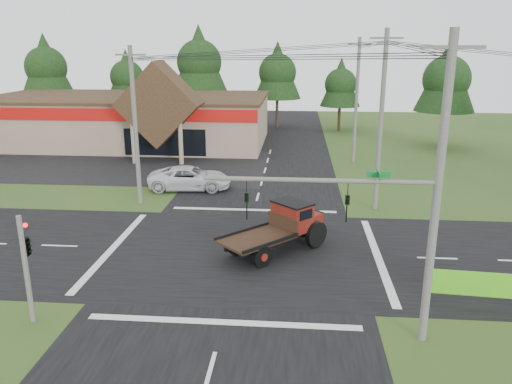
# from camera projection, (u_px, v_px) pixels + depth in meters

# --- Properties ---
(ground) EXTENTS (120.00, 120.00, 0.00)m
(ground) POSITION_uv_depth(u_px,v_px,m) (243.00, 252.00, 26.25)
(ground) COLOR #2C4E1C
(ground) RESTS_ON ground
(road_ns) EXTENTS (12.00, 120.00, 0.02)m
(road_ns) POSITION_uv_depth(u_px,v_px,m) (243.00, 252.00, 26.25)
(road_ns) COLOR black
(road_ns) RESTS_ON ground
(road_ew) EXTENTS (120.00, 12.00, 0.02)m
(road_ew) POSITION_uv_depth(u_px,v_px,m) (243.00, 252.00, 26.25)
(road_ew) COLOR black
(road_ew) RESTS_ON ground
(parking_apron) EXTENTS (28.00, 14.00, 0.02)m
(parking_apron) POSITION_uv_depth(u_px,v_px,m) (113.00, 165.00, 45.53)
(parking_apron) COLOR black
(parking_apron) RESTS_ON ground
(cvs_building) EXTENTS (30.40, 18.20, 9.19)m
(cvs_building) POSITION_uv_depth(u_px,v_px,m) (130.00, 118.00, 54.99)
(cvs_building) COLOR tan
(cvs_building) RESTS_ON ground
(traffic_signal_mast) EXTENTS (8.12, 0.24, 7.00)m
(traffic_signal_mast) POSITION_uv_depth(u_px,v_px,m) (384.00, 225.00, 17.37)
(traffic_signal_mast) COLOR #595651
(traffic_signal_mast) RESTS_ON ground
(traffic_signal_corner) EXTENTS (0.53, 2.48, 4.40)m
(traffic_signal_corner) POSITION_uv_depth(u_px,v_px,m) (24.00, 236.00, 18.85)
(traffic_signal_corner) COLOR #595651
(traffic_signal_corner) RESTS_ON ground
(utility_pole_nr) EXTENTS (2.00, 0.30, 11.00)m
(utility_pole_nr) POSITION_uv_depth(u_px,v_px,m) (437.00, 193.00, 16.89)
(utility_pole_nr) COLOR #595651
(utility_pole_nr) RESTS_ON ground
(utility_pole_nw) EXTENTS (2.00, 0.30, 10.50)m
(utility_pole_nw) POSITION_uv_depth(u_px,v_px,m) (135.00, 125.00, 33.02)
(utility_pole_nw) COLOR #595651
(utility_pole_nw) RESTS_ON ground
(utility_pole_ne) EXTENTS (2.00, 0.30, 11.50)m
(utility_pole_ne) POSITION_uv_depth(u_px,v_px,m) (381.00, 121.00, 31.61)
(utility_pole_ne) COLOR #595651
(utility_pole_ne) RESTS_ON ground
(utility_pole_n) EXTENTS (2.00, 0.30, 11.20)m
(utility_pole_n) POSITION_uv_depth(u_px,v_px,m) (356.00, 100.00, 45.04)
(utility_pole_n) COLOR #595651
(utility_pole_n) RESTS_ON ground
(tree_row_a) EXTENTS (6.72, 6.72, 12.12)m
(tree_row_a) POSITION_uv_depth(u_px,v_px,m) (46.00, 65.00, 64.62)
(tree_row_a) COLOR #332316
(tree_row_a) RESTS_ON ground
(tree_row_b) EXTENTS (5.60, 5.60, 10.10)m
(tree_row_b) POSITION_uv_depth(u_px,v_px,m) (127.00, 75.00, 66.12)
(tree_row_b) COLOR #332316
(tree_row_b) RESTS_ON ground
(tree_row_c) EXTENTS (7.28, 7.28, 13.13)m
(tree_row_c) POSITION_uv_depth(u_px,v_px,m) (199.00, 60.00, 63.80)
(tree_row_c) COLOR #332316
(tree_row_c) RESTS_ON ground
(tree_row_d) EXTENTS (6.16, 6.16, 11.11)m
(tree_row_d) POSITION_uv_depth(u_px,v_px,m) (277.00, 71.00, 64.34)
(tree_row_d) COLOR #332316
(tree_row_d) RESTS_ON ground
(tree_row_e) EXTENTS (5.04, 5.04, 9.09)m
(tree_row_e) POSITION_uv_depth(u_px,v_px,m) (341.00, 83.00, 62.17)
(tree_row_e) COLOR #332316
(tree_row_e) RESTS_ON ground
(tree_side_ne) EXTENTS (6.16, 6.16, 11.11)m
(tree_side_ne) POSITION_uv_depth(u_px,v_px,m) (447.00, 77.00, 51.43)
(tree_side_ne) COLOR #332316
(tree_side_ne) RESTS_ON ground
(antique_flatbed_truck) EXTENTS (5.94, 5.97, 2.55)m
(antique_flatbed_truck) POSITION_uv_depth(u_px,v_px,m) (275.00, 229.00, 25.97)
(antique_flatbed_truck) COLOR #5C100D
(antique_flatbed_truck) RESTS_ON ground
(roadside_banner) EXTENTS (4.50, 0.50, 1.54)m
(roadside_banner) POSITION_uv_depth(u_px,v_px,m) (484.00, 288.00, 20.70)
(roadside_banner) COLOR #54C119
(roadside_banner) RESTS_ON ground
(white_pickup) EXTENTS (6.39, 3.36, 1.71)m
(white_pickup) POSITION_uv_depth(u_px,v_px,m) (190.00, 178.00, 37.63)
(white_pickup) COLOR silver
(white_pickup) RESTS_ON ground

